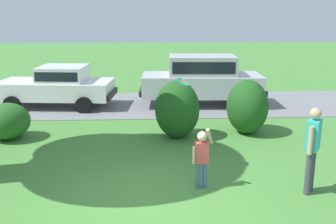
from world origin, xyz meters
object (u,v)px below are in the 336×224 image
parked_sedan (58,85)px  adult_onlooker (312,146)px  parked_suv (202,78)px  child_thrower (202,155)px  frisbee (183,82)px

parked_sedan → adult_onlooker: adult_onlooker is taller
parked_suv → adult_onlooker: parked_suv is taller
child_thrower → frisbee: (-0.32, 0.94, 1.32)m
child_thrower → parked_suv: bearing=82.5°
child_thrower → adult_onlooker: (2.12, -0.30, 0.27)m
parked_suv → frisbee: 6.52m
child_thrower → adult_onlooker: adult_onlooker is taller
child_thrower → adult_onlooker: bearing=-8.0°
parked_suv → frisbee: bearing=-101.3°
parked_suv → child_thrower: (-0.95, -7.27, -0.36)m
parked_sedan → adult_onlooker: 10.05m
parked_suv → frisbee: (-1.27, -6.32, 0.96)m
parked_suv → parked_sedan: bearing=-179.9°
child_thrower → parked_sedan: bearing=121.8°
frisbee → adult_onlooker: (2.44, -1.24, -1.06)m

